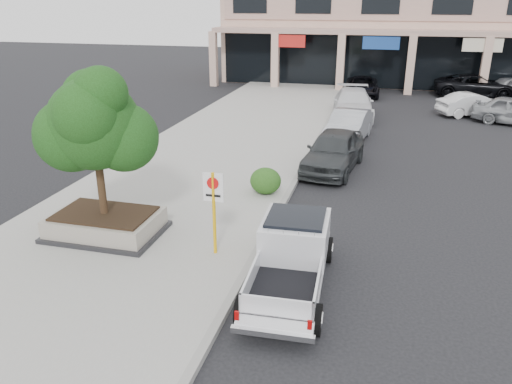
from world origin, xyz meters
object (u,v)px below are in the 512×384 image
planter (106,224)px  curb_car_d (362,86)px  pickup_truck (290,260)px  curb_car_c (353,104)px  curb_car_a (333,151)px  curb_car_b (348,126)px  planter_tree (101,124)px  lot_car_b (473,105)px  no_parking_sign (214,202)px  lot_car_d (476,86)px

planter → curb_car_d: 25.96m
pickup_truck → curb_car_c: curb_car_c is taller
curb_car_a → curb_car_b: 4.52m
planter_tree → curb_car_c: 18.87m
planter → curb_car_c: bearing=72.4°
curb_car_d → lot_car_b: (6.79, -5.05, 0.00)m
curb_car_d → planter_tree: bearing=-107.5°
lot_car_b → planter_tree: bearing=123.7°
no_parking_sign → curb_car_d: size_ratio=0.47×
planter_tree → no_parking_sign: (3.33, -0.46, -1.78)m
planter → planter_tree: bearing=49.0°
pickup_truck → curb_car_a: bearing=87.5°
pickup_truck → curb_car_d: (0.12, 26.60, -0.09)m
lot_car_d → curb_car_a: bearing=156.2°
curb_car_b → curb_car_d: 12.76m
pickup_truck → lot_car_d: size_ratio=0.86×
lot_car_b → curb_car_b: bearing=114.6°
curb_car_a → curb_car_d: size_ratio=0.97×
no_parking_sign → lot_car_b: no_parking_sign is taller
planter_tree → lot_car_b: (12.49, 20.09, -2.73)m
curb_car_b → lot_car_d: bearing=69.2°
curb_car_b → curb_car_c: 5.46m
curb_car_d → pickup_truck: bearing=-95.0°
curb_car_c → lot_car_d: bearing=42.2°
curb_car_a → lot_car_b: 14.05m
no_parking_sign → lot_car_d: 29.06m
planter_tree → no_parking_sign: planter_tree is taller
curb_car_a → lot_car_d: curb_car_a is taller
pickup_truck → curb_car_a: size_ratio=1.03×
no_parking_sign → curb_car_c: 18.45m
planter_tree → pickup_truck: bearing=-14.7°
planter → curb_car_d: curb_car_d is taller
pickup_truck → planter: bearing=164.4°
curb_car_d → curb_car_a: bearing=-95.2°
planter → lot_car_d: 30.17m
planter_tree → lot_car_d: 30.09m
lot_car_d → planter_tree: bearing=152.2°
planter → lot_car_d: size_ratio=0.56×
curb_car_b → curb_car_a: bearing=-85.2°
pickup_truck → curb_car_a: (-0.02, 9.33, 0.04)m
planter → curb_car_b: bearing=64.7°
lot_car_b → curb_car_d: bearing=29.0°
planter → curb_car_a: bearing=54.6°
planter → lot_car_b: (12.63, 20.24, 0.21)m
no_parking_sign → curb_car_c: no_parking_sign is taller
curb_car_b → lot_car_d: size_ratio=0.81×
planter → no_parking_sign: 3.67m
curb_car_c → curb_car_d: curb_car_c is taller
pickup_truck → curb_car_c: bearing=87.3°
no_parking_sign → lot_car_b: size_ratio=0.56×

